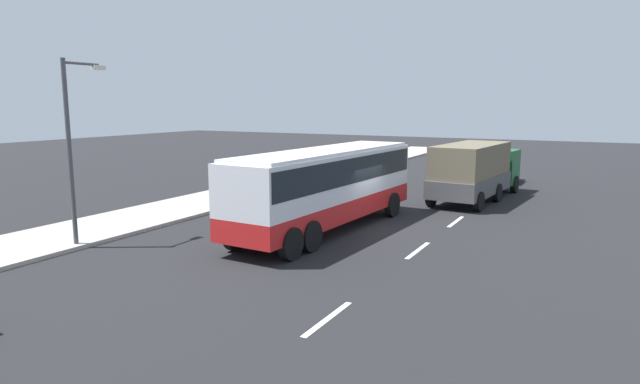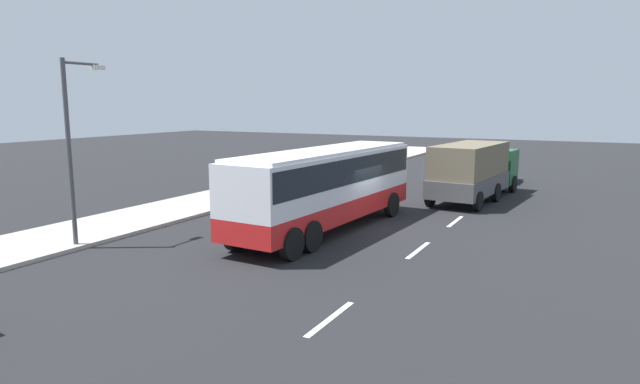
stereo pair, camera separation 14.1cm
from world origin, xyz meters
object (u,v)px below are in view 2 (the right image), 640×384
at_px(cargo_truck, 474,169).
at_px(pedestrian_near_curb, 249,179).
at_px(coach_bus, 326,181).
at_px(car_blue_saloon, 498,170).
at_px(street_lamp, 73,138).

bearing_deg(cargo_truck, pedestrian_near_curb, 120.22).
relative_size(coach_bus, cargo_truck, 1.28).
bearing_deg(car_blue_saloon, pedestrian_near_curb, 138.57).
bearing_deg(car_blue_saloon, street_lamp, 156.73).
relative_size(coach_bus, car_blue_saloon, 2.72).
xyz_separation_m(coach_bus, cargo_truck, (10.04, -3.71, -0.40)).
height_order(pedestrian_near_curb, street_lamp, street_lamp).
xyz_separation_m(cargo_truck, pedestrian_near_curb, (-5.06, 10.92, -0.60)).
xyz_separation_m(coach_bus, car_blue_saloon, (17.16, -3.77, -1.24)).
distance_m(coach_bus, pedestrian_near_curb, 8.82).
bearing_deg(pedestrian_near_curb, coach_bus, -60.81).
relative_size(cargo_truck, street_lamp, 1.34).
bearing_deg(car_blue_saloon, coach_bus, 168.20).
distance_m(car_blue_saloon, street_lamp, 25.90).
bearing_deg(coach_bus, cargo_truck, -16.98).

